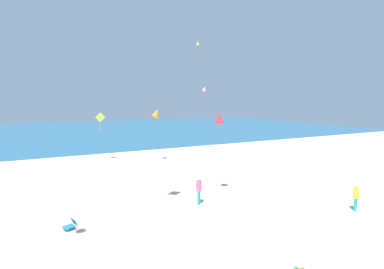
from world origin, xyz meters
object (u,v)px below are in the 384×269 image
at_px(kite_red, 219,118).
at_px(person_2, 356,196).
at_px(kite_lime, 100,118).
at_px(kite_pink, 204,89).
at_px(kite_orange, 156,113).
at_px(kite_yellow, 198,43).
at_px(beach_chair_far_right, 71,224).
at_px(person_0, 199,189).

bearing_deg(kite_red, person_2, -45.55).
bearing_deg(kite_lime, kite_pink, 3.53).
xyz_separation_m(kite_orange, kite_lime, (-5.28, 2.96, -0.51)).
distance_m(person_2, kite_red, 9.54).
distance_m(kite_lime, kite_pink, 13.60).
relative_size(kite_red, kite_yellow, 0.76).
xyz_separation_m(kite_lime, kite_yellow, (15.74, 7.74, 10.50)).
bearing_deg(beach_chair_far_right, kite_lime, -125.25).
distance_m(kite_red, kite_pink, 17.72).
bearing_deg(kite_orange, beach_chair_far_right, -124.90).
xyz_separation_m(beach_chair_far_right, kite_yellow, (19.64, 23.86, 15.03)).
bearing_deg(kite_pink, kite_orange, -154.42).
xyz_separation_m(kite_orange, kite_yellow, (10.46, 10.70, 9.99)).
distance_m(person_2, kite_pink, 23.04).
distance_m(beach_chair_far_right, kite_yellow, 34.36).
relative_size(person_2, kite_lime, 0.78).
bearing_deg(person_2, person_0, 40.89).
xyz_separation_m(beach_chair_far_right, person_2, (15.43, -4.90, 0.68)).
height_order(person_0, kite_lime, kite_lime).
bearing_deg(person_0, kite_pink, -78.12).
bearing_deg(kite_orange, person_0, -97.32).
bearing_deg(kite_lime, beach_chair_far_right, -103.60).
relative_size(person_0, kite_pink, 1.57).
bearing_deg(kite_orange, person_2, -70.91).
height_order(beach_chair_far_right, kite_pink, kite_pink).
distance_m(beach_chair_far_right, kite_red, 10.89).
distance_m(beach_chair_far_right, person_0, 7.55).
bearing_deg(kite_red, kite_lime, 110.56).
distance_m(person_0, kite_yellow, 30.18).
xyz_separation_m(person_0, kite_pink, (9.54, 16.73, 7.11)).
bearing_deg(person_2, kite_red, 28.11).
bearing_deg(kite_orange, kite_yellow, 45.64).
height_order(person_2, kite_yellow, kite_yellow).
xyz_separation_m(person_2, kite_yellow, (4.22, 28.76, 14.35)).
xyz_separation_m(person_0, kite_lime, (-3.61, 15.92, 3.76)).
bearing_deg(kite_pink, kite_yellow, 69.53).
bearing_deg(person_2, kite_pink, -20.62).
bearing_deg(person_2, kite_lime, 12.40).
relative_size(beach_chair_far_right, kite_yellow, 0.52).
distance_m(kite_orange, kite_lime, 6.07).
bearing_deg(kite_orange, kite_red, -88.35).
bearing_deg(beach_chair_far_right, kite_pink, -156.86).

